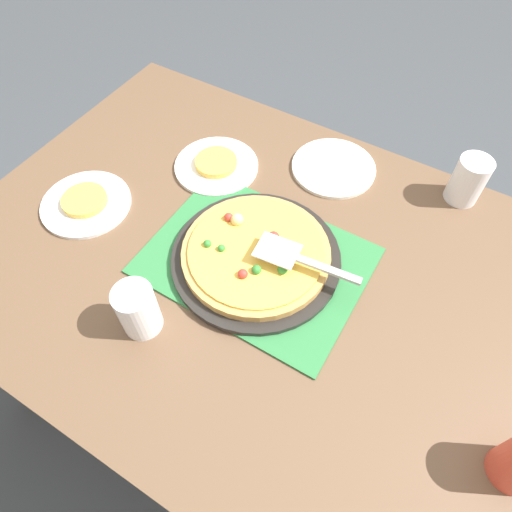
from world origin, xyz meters
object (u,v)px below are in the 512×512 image
pizza_pan (256,258)px  plate_side (334,168)px  plate_near_left (86,204)px  cup_near (468,180)px  cup_corner (138,310)px  pizza (256,252)px  served_slice_right (216,162)px  pizza_server (298,258)px  served_slice_left (85,200)px  plate_far_right (216,166)px

pizza_pan → plate_side: pizza_pan is taller
plate_near_left → plate_side: bearing=-137.5°
pizza_pan → cup_near: (-0.34, -0.43, 0.05)m
cup_near → cup_corner: 0.82m
cup_corner → pizza: bearing=-114.7°
pizza_pan → served_slice_right: (0.25, -0.20, 0.01)m
pizza_pan → pizza_server: pizza_server is taller
pizza_pan → cup_near: size_ratio=3.17×
served_slice_left → cup_corner: bearing=151.1°
plate_side → served_slice_left: (0.47, 0.43, 0.01)m
plate_side → cup_near: bearing=-167.1°
pizza_pan → pizza: pizza is taller
plate_near_left → plate_side: size_ratio=1.00×
plate_far_right → served_slice_right: 0.01m
served_slice_left → served_slice_right: 0.34m
served_slice_left → cup_near: 0.93m
served_slice_left → pizza_server: (-0.54, -0.08, 0.05)m
plate_near_left → plate_far_right: (-0.20, -0.28, 0.00)m
pizza_pan → served_slice_right: bearing=-39.9°
served_slice_left → served_slice_right: same height
plate_near_left → pizza_server: size_ratio=0.94×
pizza → cup_corner: 0.28m
cup_corner → served_slice_right: bearing=-74.5°
pizza → plate_far_right: bearing=-39.9°
plate_side → cup_corner: size_ratio=1.83×
cup_corner → served_slice_left: bearing=-28.9°
plate_far_right → cup_corner: size_ratio=1.83×
plate_near_left → cup_corner: size_ratio=1.83×
pizza → cup_near: (-0.34, -0.43, 0.03)m
plate_near_left → pizza_server: bearing=-171.4°
pizza → plate_near_left: 0.45m
plate_side → served_slice_right: 0.31m
served_slice_right → cup_corner: bearing=105.5°
pizza → plate_near_left: bearing=9.2°
pizza_server → pizza_pan: bearing=5.9°
plate_near_left → pizza: bearing=-170.8°
plate_far_right → cup_near: bearing=-158.8°
pizza_pan → plate_far_right: size_ratio=1.73×
served_slice_left → cup_near: cup_near is taller
plate_far_right → cup_corner: 0.48m
served_slice_right → pizza_server: 0.40m
cup_near → cup_corner: size_ratio=1.00×
pizza_server → served_slice_right: bearing=-29.6°
pizza → plate_side: (-0.02, -0.36, -0.03)m
plate_near_left → cup_near: cup_near is taller
cup_corner → plate_near_left: bearing=-28.9°
pizza_server → plate_near_left: bearing=8.6°
served_slice_left → cup_corner: 0.38m
pizza → pizza_server: 0.11m
plate_near_left → pizza_pan: bearing=-170.9°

